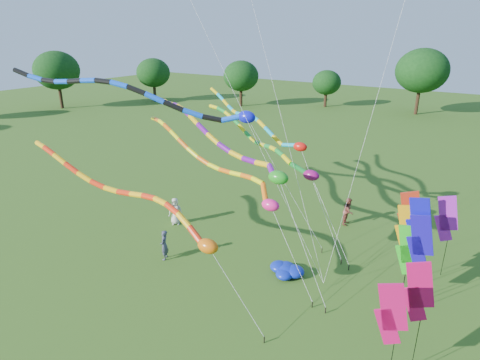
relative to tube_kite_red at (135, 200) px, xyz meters
The scene contains 20 objects.
ground 7.17m from the tube_kite_red, ahead, with size 160.00×160.00×0.00m, color #2D5817.
tree_ring 6.07m from the tube_kite_red, ahead, with size 117.56×118.09×8.95m.
tube_kite_red is the anchor object (origin of this frame).
tube_kite_orange 5.42m from the tube_kite_red, 80.73° to the left, with size 15.07×5.84×6.84m.
tube_kite_purple 6.11m from the tube_kite_red, 80.14° to the left, with size 15.68×7.16×8.02m.
tube_kite_blue 6.14m from the tube_kite_red, 123.40° to the left, with size 18.01×5.61×10.28m.
tube_kite_cyan 9.96m from the tube_kite_red, 83.53° to the left, with size 13.05×6.35×8.20m.
tube_kite_green 9.58m from the tube_kite_red, 77.69° to the left, with size 13.26×6.11×7.12m.
banner_pole_magenta_b 12.84m from the tube_kite_red, ahead, with size 1.12×0.48×4.53m.
banner_pole_red 13.04m from the tube_kite_red, 29.72° to the left, with size 1.11×0.51×4.97m.
banner_pole_magenta_a 12.27m from the tube_kite_red, ahead, with size 1.13×0.42×4.21m.
banner_pole_blue_a 13.02m from the tube_kite_red, 20.83° to the left, with size 1.16×0.14×4.71m.
banner_pole_green 12.78m from the tube_kite_red, 22.76° to the left, with size 1.16×0.08×4.00m.
banner_pole_blue_b 12.94m from the tube_kite_red, 22.42° to the left, with size 1.16×0.14×5.34m.
banner_pole_orange 12.84m from the tube_kite_red, 27.14° to the left, with size 1.16×0.14×4.53m.
banner_pole_violet 15.22m from the tube_kite_red, 33.09° to the left, with size 1.15×0.35×4.42m.
blue_nylon_heap 8.28m from the tube_kite_red, 30.19° to the left, with size 1.80×1.50×0.51m.
person_a 6.62m from the tube_kite_red, 114.29° to the left, with size 0.87×0.57×1.79m, color beige.
person_b 3.70m from the tube_kite_red, 89.60° to the left, with size 0.63×0.41×1.72m, color #3B3D53.
person_c 13.72m from the tube_kite_red, 58.52° to the left, with size 0.88×0.68×1.80m, color brown.
Camera 1 is at (8.13, -11.99, 11.83)m, focal length 30.00 mm.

